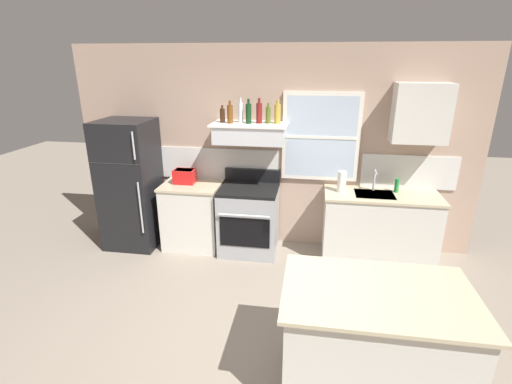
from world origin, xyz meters
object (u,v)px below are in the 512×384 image
Objects in this scene: bottle_amber_wine at (230,114)px; bottle_red_label_wine at (259,113)px; kitchen_island at (373,342)px; bottle_clear_tall at (241,112)px; bottle_brown_stout at (222,115)px; stove_range at (249,219)px; refrigerator at (130,185)px; bottle_champagne_gold_foil at (277,114)px; toaster at (185,176)px; bottle_olive_oil_square at (268,115)px; paper_towel_roll at (342,182)px; bottle_dark_green_wine at (249,113)px; dish_soap_bottle at (397,185)px.

bottle_red_label_wine is at bearing 9.41° from bottle_amber_wine.
bottle_clear_tall is at bearing 123.02° from kitchen_island.
bottle_brown_stout reaches higher than kitchen_island.
stove_range is 3.48× the size of bottle_clear_tall.
bottle_champagne_gold_foil reaches higher than refrigerator.
toaster reaches higher than stove_range.
bottle_olive_oil_square reaches higher than bottle_brown_stout.
refrigerator is 1.70m from stove_range.
bottle_champagne_gold_foil is at bearing 174.32° from paper_towel_roll.
paper_towel_roll is 0.19× the size of kitchen_island.
bottle_clear_tall reaches higher than bottle_brown_stout.
bottle_brown_stout is 0.24m from bottle_clear_tall.
bottle_clear_tall is at bearing 135.85° from stove_range.
bottle_dark_green_wine is 0.25m from bottle_olive_oil_square.
bottle_red_label_wine is at bearing -1.92° from bottle_clear_tall.
bottle_clear_tall is (1.53, 0.14, 1.00)m from refrigerator.
bottle_champagne_gold_foil is at bearing 19.21° from stove_range.
bottle_dark_green_wine is 1.20× the size of bottle_olive_oil_square.
stove_range is 3.72× the size of bottle_champagne_gold_foil.
bottle_amber_wine reaches higher than refrigerator.
paper_towel_roll reaches higher than kitchen_island.
bottle_olive_oil_square is 0.93× the size of paper_towel_roll.
bottle_red_label_wine is (0.36, 0.06, 0.01)m from bottle_amber_wine.
bottle_clear_tall is 1.07× the size of bottle_champagne_gold_foil.
refrigerator is at bearing -175.82° from bottle_olive_oil_square.
stove_range is at bearing -137.98° from bottle_red_label_wine.
bottle_red_label_wine reaches higher than bottle_champagne_gold_foil.
bottle_amber_wine is (0.11, -0.04, 0.03)m from bottle_brown_stout.
paper_towel_roll is (1.31, -0.08, -0.83)m from bottle_clear_tall.
bottle_amber_wine reaches higher than bottle_brown_stout.
bottle_brown_stout is 0.58m from bottle_olive_oil_square.
toaster is 0.96× the size of bottle_red_label_wine.
bottle_amber_wine is 0.36m from bottle_red_label_wine.
bottle_amber_wine is at bearing -19.35° from bottle_brown_stout.
bottle_red_label_wine reaches higher than bottle_amber_wine.
refrigerator is 5.63× the size of bottle_clear_tall.
bottle_amber_wine is at bearing 168.74° from stove_range.
bottle_dark_green_wine is at bearing -3.36° from bottle_brown_stout.
bottle_olive_oil_square is at bearing -179.21° from dish_soap_bottle.
toaster is 0.27× the size of stove_range.
bottle_champagne_gold_foil reaches higher than bottle_brown_stout.
dish_soap_bottle is (2.12, 0.09, -0.86)m from bottle_amber_wine.
bottle_olive_oil_square is at bearing 2.84° from bottle_brown_stout.
bottle_dark_green_wine is (0.34, -0.02, 0.04)m from bottle_brown_stout.
bottle_red_label_wine is at bearing -176.54° from bottle_champagne_gold_foil.
bottle_olive_oil_square is (1.13, 0.04, 0.84)m from toaster.
refrigerator reaches higher than dish_soap_bottle.
dish_soap_bottle is (1.65, 0.02, -0.85)m from bottle_olive_oil_square.
dish_soap_bottle is at bearing 1.32° from bottle_brown_stout.
stove_range reaches higher than kitchen_island.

